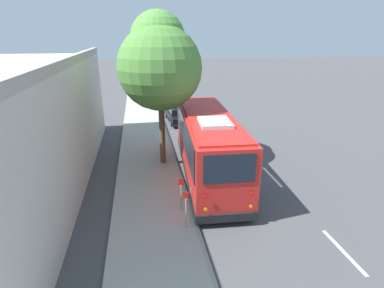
{
  "coord_description": "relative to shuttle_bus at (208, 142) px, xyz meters",
  "views": [
    {
      "loc": [
        -14.88,
        3.84,
        7.27
      ],
      "look_at": [
        1.02,
        1.01,
        1.3
      ],
      "focal_mm": 28.0,
      "sensor_mm": 36.0,
      "label": 1
    }
  ],
  "objects": [
    {
      "name": "street_tree",
      "position": [
        1.92,
        2.27,
        3.95
      ],
      "size": [
        4.49,
        4.49,
        8.33
      ],
      "color": "brown",
      "rests_on": "sidewalk_slab"
    },
    {
      "name": "sidewalk_slab",
      "position": [
        0.44,
        3.22,
        -1.83
      ],
      "size": [
        80.0,
        3.29,
        0.15
      ],
      "primitive_type": "cube",
      "color": "#A3A099",
      "rests_on": "ground"
    },
    {
      "name": "lane_stripe_ahead",
      "position": [
        5.14,
        -3.38,
        -1.91
      ],
      "size": [
        2.4,
        0.14,
        0.01
      ],
      "primitive_type": "cube",
      "color": "silver",
      "rests_on": "ground"
    },
    {
      "name": "lane_stripe_behind",
      "position": [
        -6.86,
        -3.38,
        -1.91
      ],
      "size": [
        2.4,
        0.14,
        0.01
      ],
      "primitive_type": "cube",
      "color": "silver",
      "rests_on": "ground"
    },
    {
      "name": "lane_stripe_mid",
      "position": [
        -0.86,
        -3.38,
        -1.91
      ],
      "size": [
        2.4,
        0.14,
        0.01
      ],
      "primitive_type": "cube",
      "color": "silver",
      "rests_on": "ground"
    },
    {
      "name": "sign_post_near",
      "position": [
        -4.71,
        1.93,
        -0.95
      ],
      "size": [
        0.06,
        0.22,
        1.57
      ],
      "color": "gray",
      "rests_on": "sidewalk_slab"
    },
    {
      "name": "ground_plane",
      "position": [
        0.44,
        -0.41,
        -1.91
      ],
      "size": [
        160.0,
        160.0,
        0.0
      ],
      "primitive_type": "plane",
      "color": "#474749"
    },
    {
      "name": "parked_sedan_gray",
      "position": [
        37.82,
        0.23,
        -1.29
      ],
      "size": [
        4.25,
        2.06,
        1.33
      ],
      "rotation": [
        0.0,
        0.0,
        0.08
      ],
      "color": "slate",
      "rests_on": "ground"
    },
    {
      "name": "curb_strip",
      "position": [
        0.44,
        1.51,
        -1.83
      ],
      "size": [
        80.0,
        0.14,
        0.15
      ],
      "primitive_type": "cube",
      "color": "gray",
      "rests_on": "ground"
    },
    {
      "name": "parked_sedan_blue",
      "position": [
        25.04,
        0.25,
        -1.3
      ],
      "size": [
        4.55,
        1.95,
        1.31
      ],
      "rotation": [
        0.0,
        0.0,
        0.06
      ],
      "color": "navy",
      "rests_on": "ground"
    },
    {
      "name": "shuttle_bus",
      "position": [
        0.0,
        0.0,
        0.0
      ],
      "size": [
        9.87,
        3.1,
        3.55
      ],
      "rotation": [
        0.0,
        0.0,
        -0.06
      ],
      "color": "red",
      "rests_on": "ground"
    },
    {
      "name": "parked_sedan_black",
      "position": [
        10.86,
        0.19,
        -1.31
      ],
      "size": [
        4.68,
        1.98,
        1.29
      ],
      "rotation": [
        0.0,
        0.0,
        0.06
      ],
      "color": "black",
      "rests_on": "ground"
    },
    {
      "name": "parked_sedan_navy",
      "position": [
        31.1,
        0.43,
        -1.33
      ],
      "size": [
        4.56,
        1.87,
        1.26
      ],
      "rotation": [
        0.0,
        0.0,
        0.02
      ],
      "color": "#19234C",
      "rests_on": "ground"
    },
    {
      "name": "parked_sedan_white",
      "position": [
        17.7,
        0.46,
        -1.33
      ],
      "size": [
        4.53,
        1.7,
        1.26
      ],
      "rotation": [
        0.0,
        0.0,
        0.0
      ],
      "color": "silver",
      "rests_on": "ground"
    },
    {
      "name": "sign_post_far",
      "position": [
        -3.42,
        1.93,
        -1.0
      ],
      "size": [
        0.06,
        0.22,
        1.48
      ],
      "color": "gray",
      "rests_on": "sidewalk_slab"
    }
  ]
}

